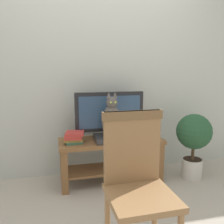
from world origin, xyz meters
The scene contains 9 objects.
ground_plane centered at (0.00, 0.00, 0.00)m, with size 12.00×12.00×0.00m, color #ADA393.
back_wall centered at (0.00, 0.89, 1.40)m, with size 7.00×0.12×2.80m, color #B7BCB2.
tv_stand centered at (0.07, 0.50, 0.35)m, with size 1.16×0.43×0.50m.
tv centered at (0.07, 0.57, 0.78)m, with size 0.78×0.20×0.52m.
media_box centered at (0.05, 0.44, 0.53)m, with size 0.35×0.27×0.06m.
cat centered at (0.05, 0.42, 0.75)m, with size 0.21×0.35×0.48m.
wooden_chair centered at (-0.03, -0.65, 0.58)m, with size 0.42×0.42×1.01m.
book_stack centered at (-0.35, 0.45, 0.57)m, with size 0.23×0.20×0.12m.
potted_plant centered at (1.03, 0.37, 0.49)m, with size 0.41×0.41×0.77m.
Camera 1 is at (-0.53, -2.07, 1.29)m, focal length 39.15 mm.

